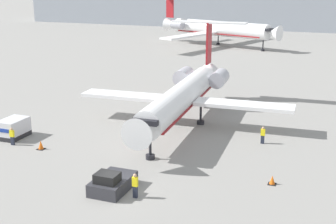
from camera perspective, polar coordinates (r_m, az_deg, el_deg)
The scene contains 11 objects.
ground_plane at distance 34.89m, azimuth -6.59°, elevation -9.83°, with size 600.00×600.00×0.00m, color gray.
terminal_building at distance 148.59m, azimuth 15.78°, elevation 12.38°, with size 180.00×16.80×13.86m.
airplane_main at distance 49.59m, azimuth 2.01°, elevation 2.27°, with size 23.04×26.32×9.88m.
pushback_tug at distance 35.15m, azimuth -6.78°, elevation -8.55°, with size 2.38×3.84×1.67m.
luggage_cart at distance 48.28m, azimuth -18.32°, elevation -1.90°, with size 2.01×3.00×1.88m.
worker_near_tug at distance 33.74m, azimuth -4.03°, elevation -8.87°, with size 0.40×0.26×1.84m.
worker_by_wing at distance 45.11m, azimuth 11.48°, elevation -2.74°, with size 0.40×0.24×1.67m.
worker_on_apron at distance 46.20m, azimuth -18.47°, elevation -2.79°, with size 0.40×0.24×1.69m.
traffic_cone_left at distance 44.48m, azimuth -15.24°, elevation -3.91°, with size 0.66×0.66×0.83m.
traffic_cone_right at distance 36.82m, azimuth 12.59°, elevation -8.10°, with size 0.61×0.61×0.71m.
airplane_parked_far_left at distance 108.15m, azimuth 5.88°, elevation 10.12°, with size 30.66×34.42×10.78m.
Camera 1 is at (14.94, -27.61, 15.22)m, focal length 50.00 mm.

